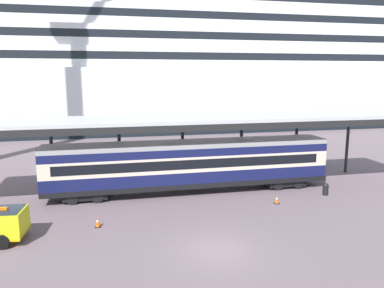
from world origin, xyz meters
The scene contains 7 objects.
ground_plane centered at (0.00, 0.00, 0.00)m, with size 400.00×400.00×0.00m, color #6B5B62.
cruise_ship centered at (18.58, 53.31, 12.93)m, with size 149.13×29.86×38.90m.
platform_canopy centered at (0.70, 10.81, 5.67)m, with size 37.39×5.53×5.98m.
train_carriage centered at (0.70, 10.34, 2.31)m, with size 22.32×2.81×4.11m.
traffic_cone_near centered at (-6.34, 4.65, 0.33)m, with size 0.36×0.36×0.67m.
traffic_cone_mid centered at (6.33, 6.23, 0.32)m, with size 0.36×0.36×0.65m.
quay_bollard centered at (10.92, 7.29, 0.52)m, with size 0.48×0.48×0.96m.
Camera 1 is at (-5.44, -18.21, 9.34)m, focal length 35.43 mm.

